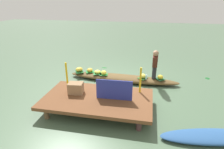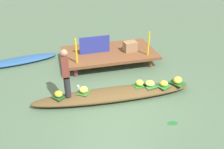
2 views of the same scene
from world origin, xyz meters
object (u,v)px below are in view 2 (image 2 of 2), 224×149
vendor_boat (114,94)px  banana_bunch_5 (84,90)px  vendor_person (66,71)px  market_banner (95,45)px  water_bottle (78,88)px  banana_bunch_3 (164,83)px  banana_bunch_2 (59,94)px  produce_crate (130,46)px  banana_bunch_1 (140,83)px  banana_bunch_4 (150,83)px  moored_boat (19,61)px  banana_bunch_0 (178,80)px

vendor_boat → banana_bunch_5: banana_bunch_5 is taller
vendor_person → market_banner: bearing=60.9°
water_bottle → market_banner: 2.21m
vendor_boat → market_banner: market_banner is taller
banana_bunch_3 → market_banner: (-1.48, 2.34, 0.38)m
banana_bunch_3 → vendor_person: size_ratio=0.20×
banana_bunch_2 → produce_crate: (2.61, 2.00, 0.24)m
banana_bunch_1 → banana_bunch_4: bearing=-14.4°
vendor_boat → moored_boat: 3.98m
moored_boat → banana_bunch_2: 3.13m
banana_bunch_5 → market_banner: bearing=70.9°
vendor_boat → banana_bunch_4: banana_bunch_4 is taller
banana_bunch_1 → banana_bunch_3: 0.68m
banana_bunch_2 → vendor_person: 0.65m
moored_boat → produce_crate: (3.82, -0.87, 0.49)m
banana_bunch_0 → banana_bunch_5: (-2.66, 0.19, -0.00)m
banana_bunch_2 → produce_crate: size_ratio=0.52×
banana_bunch_1 → water_bottle: size_ratio=1.23×
banana_bunch_1 → banana_bunch_4: banana_bunch_1 is taller
banana_bunch_1 → market_banner: bearing=111.2°
vendor_boat → market_banner: bearing=94.2°
banana_bunch_3 → water_bottle: water_bottle is taller
moored_boat → produce_crate: size_ratio=6.02×
produce_crate → banana_bunch_4: bearing=-92.9°
produce_crate → banana_bunch_0: bearing=-71.7°
vendor_person → produce_crate: (2.36, 1.91, -0.35)m
banana_bunch_2 → water_bottle: bearing=13.8°
water_bottle → market_banner: market_banner is taller
market_banner → produce_crate: size_ratio=2.36×
banana_bunch_3 → banana_bunch_4: 0.38m
moored_boat → water_bottle: bearing=-68.3°
banana_bunch_0 → banana_bunch_1: 1.11m
banana_bunch_0 → banana_bunch_1: size_ratio=1.34×
banana_bunch_0 → banana_bunch_5: bearing=175.9°
water_bottle → banana_bunch_0: bearing=-5.8°
banana_bunch_3 → vendor_person: bearing=173.5°
banana_bunch_2 → market_banner: (1.39, 2.14, 0.37)m
market_banner → banana_bunch_1: bearing=-70.9°
water_bottle → market_banner: bearing=66.9°
banana_bunch_3 → water_bottle: size_ratio=1.28×
banana_bunch_0 → produce_crate: 2.28m
banana_bunch_3 → banana_bunch_5: size_ratio=0.99×
banana_bunch_2 → vendor_person: vendor_person is taller
vendor_boat → banana_bunch_4: 1.06m
banana_bunch_4 → market_banner: bearing=116.6°
banana_bunch_0 → banana_bunch_1: banana_bunch_0 is taller
banana_bunch_0 → banana_bunch_3: banana_bunch_0 is taller
banana_bunch_1 → banana_bunch_2: size_ratio=0.99×
banana_bunch_5 → market_banner: (0.73, 2.10, 0.37)m
produce_crate → banana_bunch_5: bearing=-134.8°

